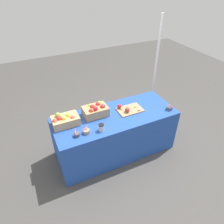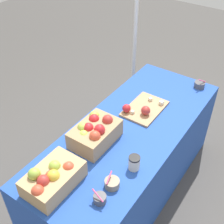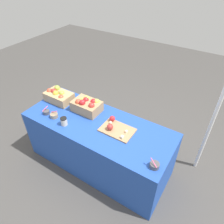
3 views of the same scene
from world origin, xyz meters
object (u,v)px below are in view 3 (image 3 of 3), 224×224
object	(u,v)px
sample_bowl_far	(54,115)
coffee_cup	(64,121)
tent_pole	(217,111)
sample_bowl_near	(155,165)
sample_bowl_mid	(46,112)
cutting_board_front	(116,128)
apple_crate_left	(59,96)
apple_crate_middle	(87,105)

from	to	relation	value
sample_bowl_far	coffee_cup	world-z (taller)	coffee_cup
tent_pole	sample_bowl_far	bearing A→B (deg)	-153.06
sample_bowl_near	tent_pole	distance (m)	0.99
sample_bowl_mid	coffee_cup	xyz separation A→B (m)	(0.34, -0.03, 0.03)
cutting_board_front	coffee_cup	bearing A→B (deg)	-155.48
apple_crate_left	apple_crate_middle	distance (m)	0.47
apple_crate_left	tent_pole	bearing A→B (deg)	16.40
sample_bowl_far	apple_crate_middle	bearing A→B (deg)	51.54
apple_crate_left	sample_bowl_mid	size ratio (longest dim) A/B	3.83
coffee_cup	tent_pole	distance (m)	1.77
cutting_board_front	sample_bowl_near	distance (m)	0.65
sample_bowl_mid	coffee_cup	world-z (taller)	coffee_cup
coffee_cup	tent_pole	xyz separation A→B (m)	(1.50, 0.91, 0.20)
sample_bowl_mid	tent_pole	distance (m)	2.05
apple_crate_left	apple_crate_middle	xyz separation A→B (m)	(0.47, 0.03, 0.01)
coffee_cup	apple_crate_middle	bearing A→B (deg)	80.71
sample_bowl_near	apple_crate_middle	bearing A→B (deg)	161.76
apple_crate_left	cutting_board_front	size ratio (longest dim) A/B	0.96
apple_crate_middle	sample_bowl_near	xyz separation A→B (m)	(1.11, -0.37, -0.06)
apple_crate_left	tent_pole	distance (m)	2.01
apple_crate_left	sample_bowl_mid	world-z (taller)	apple_crate_left
apple_crate_middle	cutting_board_front	world-z (taller)	apple_crate_middle
cutting_board_front	coffee_cup	xyz separation A→B (m)	(-0.57, -0.26, 0.03)
sample_bowl_near	sample_bowl_far	size ratio (longest dim) A/B	1.14
sample_bowl_near	coffee_cup	xyz separation A→B (m)	(-1.17, -0.01, 0.02)
cutting_board_front	tent_pole	bearing A→B (deg)	34.65
apple_crate_middle	apple_crate_left	bearing A→B (deg)	-176.32
sample_bowl_near	sample_bowl_mid	size ratio (longest dim) A/B	1.11
apple_crate_middle	cutting_board_front	size ratio (longest dim) A/B	0.93
apple_crate_left	sample_bowl_far	world-z (taller)	apple_crate_left
sample_bowl_near	coffee_cup	world-z (taller)	sample_bowl_near
cutting_board_front	sample_bowl_near	xyz separation A→B (m)	(0.60, -0.25, 0.00)
cutting_board_front	coffee_cup	distance (m)	0.63
sample_bowl_mid	sample_bowl_far	bearing A→B (deg)	1.30
apple_crate_middle	tent_pole	xyz separation A→B (m)	(1.44, 0.53, 0.16)
cutting_board_front	sample_bowl_far	xyz separation A→B (m)	(-0.77, -0.22, 0.00)
sample_bowl_near	apple_crate_left	bearing A→B (deg)	168.03
sample_bowl_far	cutting_board_front	bearing A→B (deg)	16.02
sample_bowl_near	sample_bowl_far	xyz separation A→B (m)	(-1.38, 0.03, 0.00)
apple_crate_middle	sample_bowl_mid	distance (m)	0.53
apple_crate_middle	sample_bowl_near	size ratio (longest dim) A/B	3.33
apple_crate_middle	sample_bowl_far	size ratio (longest dim) A/B	3.78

